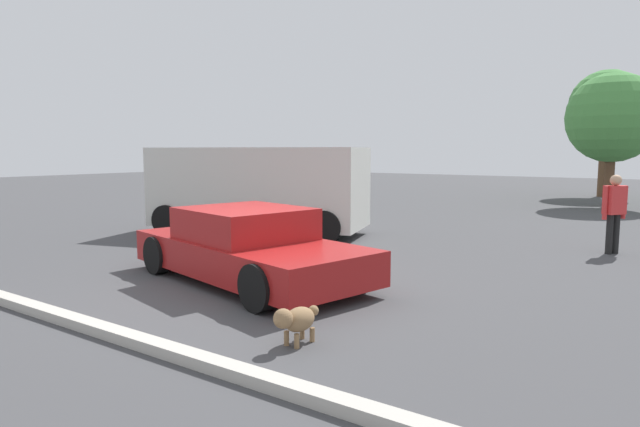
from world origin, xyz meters
TOP-DOWN VIEW (x-y plane):
  - ground_plane at (0.00, 0.00)m, footprint 80.00×80.00m
  - sedan_foreground at (-0.22, 0.19)m, footprint 4.65×2.81m
  - dog at (2.16, -1.69)m, footprint 0.29×0.68m
  - van_white at (-3.37, 4.06)m, footprint 5.63×3.42m
  - pedestrian at (4.32, 6.09)m, footprint 0.43×0.47m
  - parking_curb at (0.00, -2.69)m, footprint 9.17×0.20m
  - tree_back_center at (3.05, 16.44)m, footprint 3.28×3.28m
  - tree_far_right at (2.22, 21.50)m, footprint 3.25×3.25m

SIDE VIEW (x-z plane):
  - ground_plane at x=0.00m, z-range 0.00..0.00m
  - parking_curb at x=0.00m, z-range 0.00..0.12m
  - dog at x=2.16m, z-range 0.06..0.50m
  - sedan_foreground at x=-0.22m, z-range -0.04..1.13m
  - pedestrian at x=4.32m, z-range 0.15..1.75m
  - van_white at x=-3.37m, z-range 0.09..2.25m
  - tree_back_center at x=3.05m, z-range 0.81..5.75m
  - tree_far_right at x=2.22m, z-range 1.20..6.91m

